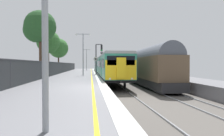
% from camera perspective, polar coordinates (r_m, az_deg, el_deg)
% --- Properties ---
extents(ground, '(17.40, 110.00, 1.21)m').
position_cam_1_polar(ground, '(13.30, 7.46, -8.02)').
color(ground, slate).
extents(commuter_train_at_platform, '(2.83, 41.91, 3.81)m').
position_cam_1_polar(commuter_train_at_platform, '(37.22, -2.31, 0.71)').
color(commuter_train_at_platform, '#2D846B').
rests_on(commuter_train_at_platform, ground).
extents(freight_train_adjacent_track, '(2.60, 37.68, 4.37)m').
position_cam_1_polar(freight_train_adjacent_track, '(33.92, 4.91, 0.85)').
color(freight_train_adjacent_track, '#232326').
rests_on(freight_train_adjacent_track, ground).
extents(signal_gantry, '(1.10, 0.24, 4.59)m').
position_cam_1_polar(signal_gantry, '(29.91, -4.13, 3.72)').
color(signal_gantry, '#47474C').
rests_on(signal_gantry, ground).
extents(speed_limit_sign, '(0.59, 0.08, 2.55)m').
position_cam_1_polar(speed_limit_sign, '(27.56, -4.76, 1.35)').
color(speed_limit_sign, '#59595B').
rests_on(speed_limit_sign, ground).
extents(platform_lamp_mid, '(2.00, 0.20, 5.64)m').
position_cam_1_polar(platform_lamp_mid, '(26.57, -8.43, 5.02)').
color(platform_lamp_mid, '#93999E').
rests_on(platform_lamp_mid, ground).
extents(platform_lamp_far, '(2.00, 0.20, 5.24)m').
position_cam_1_polar(platform_lamp_far, '(48.59, -7.45, 2.97)').
color(platform_lamp_far, '#93999E').
rests_on(platform_lamp_far, ground).
extents(platform_back_fence, '(0.07, 99.00, 1.83)m').
position_cam_1_polar(platform_back_fence, '(13.70, -27.53, -1.30)').
color(platform_back_fence, '#282B2D').
rests_on(platform_back_fence, ground).
extents(background_tree_left, '(4.68, 4.58, 9.38)m').
position_cam_1_polar(background_tree_left, '(31.08, -20.52, 10.95)').
color(background_tree_left, '#473323').
rests_on(background_tree_left, ground).
extents(background_tree_centre, '(4.11, 4.11, 7.61)m').
position_cam_1_polar(background_tree_centre, '(37.04, -18.11, 7.15)').
color(background_tree_centre, '#473323').
rests_on(background_tree_centre, ground).
extents(background_tree_right, '(3.99, 3.99, 6.84)m').
position_cam_1_polar(background_tree_right, '(41.91, -15.20, 5.48)').
color(background_tree_right, '#473323').
rests_on(background_tree_right, ground).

